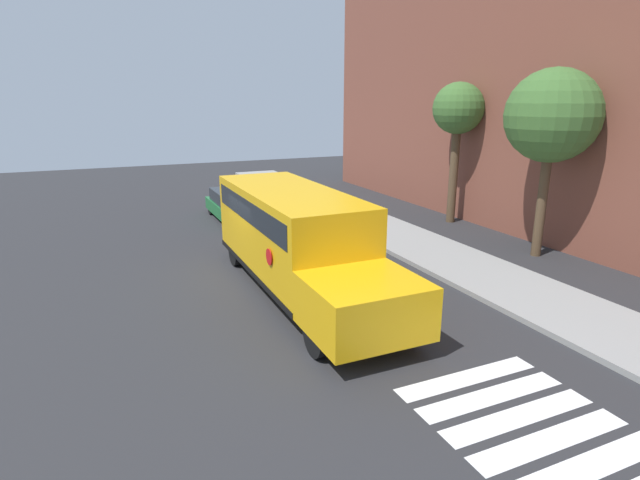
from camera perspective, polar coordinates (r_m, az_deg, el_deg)
ground_plane at (r=16.22m, az=-6.92°, el=-4.00°), size 60.00×60.00×0.00m
sidewalk_strip at (r=19.02m, az=12.10°, el=-1.01°), size 44.00×3.00×0.15m
building_backdrop at (r=22.74m, az=27.06°, el=16.45°), size 32.00×4.00×12.73m
crosswalk_stripes at (r=9.74m, az=24.84°, el=-20.02°), size 4.70×3.20×0.01m
school_bus at (r=14.56m, az=-2.80°, el=0.58°), size 9.31×2.57×2.91m
parked_car at (r=23.81m, az=-9.86°, el=3.98°), size 4.38×1.79×1.34m
tree_near_sidewalk at (r=18.96m, az=25.02°, el=12.63°), size 3.15×3.15×6.50m
tree_far_sidewalk at (r=23.20m, az=15.50°, el=13.93°), size 2.22×2.22×6.19m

